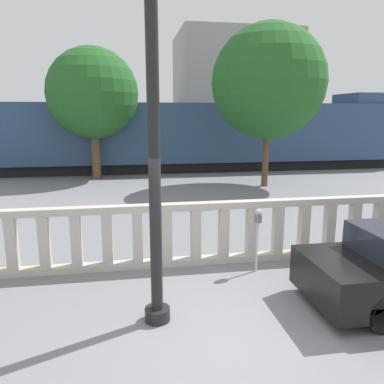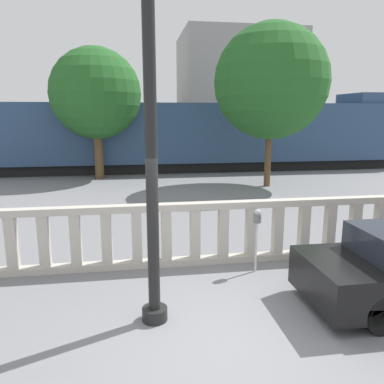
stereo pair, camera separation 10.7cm
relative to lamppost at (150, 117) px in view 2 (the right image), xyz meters
name	(u,v)px [view 2 (the right image)]	position (x,y,z in m)	size (l,w,h in m)	color
ground_plane	(225,337)	(0.96, -0.61, -3.07)	(160.00, 160.00, 0.00)	slate
balustrade	(195,234)	(0.96, 2.07, -2.40)	(17.90, 0.24, 1.33)	#BCB5A8
lamppost	(150,117)	(0.00, 0.00, 0.00)	(0.39, 0.39, 6.15)	black
parking_meter	(257,222)	(2.10, 1.51, -2.04)	(0.16, 0.16, 1.29)	silver
train_near	(159,136)	(1.14, 15.55, -1.15)	(28.54, 3.13, 4.27)	black
train_far	(65,132)	(-5.62, 25.88, -1.35)	(19.44, 2.90, 3.84)	black
building_block	(236,94)	(8.58, 26.93, 1.74)	(9.43, 7.83, 9.61)	gray
tree_left	(96,94)	(-1.95, 13.34, 0.96)	(4.25, 4.25, 6.17)	brown
tree_right	(271,82)	(5.47, 10.19, 1.34)	(4.75, 4.75, 6.79)	brown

